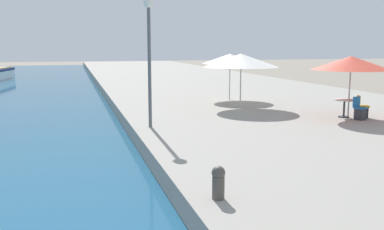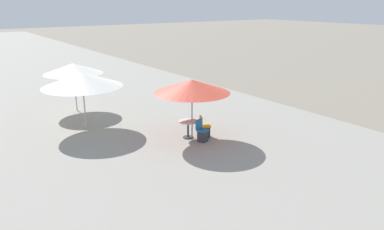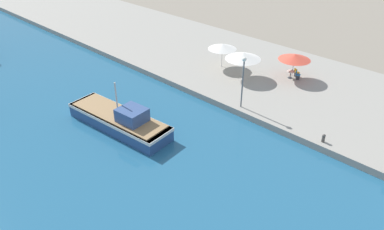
{
  "view_description": "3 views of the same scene",
  "coord_description": "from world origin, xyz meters",
  "views": [
    {
      "loc": [
        -2.0,
        1.55,
        3.52
      ],
      "look_at": [
        1.5,
        14.06,
        1.4
      ],
      "focal_mm": 40.0,
      "sensor_mm": 36.0,
      "label": 1
    },
    {
      "loc": [
        0.28,
        4.33,
        6.12
      ],
      "look_at": [
        8.8,
        16.44,
        1.6
      ],
      "focal_mm": 35.0,
      "sensor_mm": 36.0,
      "label": 2
    },
    {
      "loc": [
        -22.63,
        0.36,
        16.56
      ],
      "look_at": [
        -4.0,
        18.0,
        1.2
      ],
      "focal_mm": 35.0,
      "sensor_mm": 36.0,
      "label": 3
    }
  ],
  "objects": [
    {
      "name": "cafe_umbrella_pink",
      "position": [
        8.8,
        16.44,
        2.82
      ],
      "size": [
        3.13,
        3.13,
        2.5
      ],
      "color": "#B7B7B7",
      "rests_on": "quay_promenade"
    },
    {
      "name": "cafe_chair_right",
      "position": [
        8.91,
        15.86,
        0.92
      ],
      "size": [
        0.52,
        0.54,
        0.91
      ],
      "rotation": [
        0.0,
        0.0,
        3.48
      ],
      "color": "#2D2D33",
      "rests_on": "quay_promenade"
    },
    {
      "name": "cafe_umbrella_white",
      "position": [
        5.6,
        20.22,
        2.83
      ],
      "size": [
        3.51,
        3.51,
        2.54
      ],
      "color": "#B7B7B7",
      "rests_on": "quay_promenade"
    },
    {
      "name": "cafe_table",
      "position": [
        8.67,
        16.54,
        1.13
      ],
      "size": [
        0.8,
        0.8,
        0.74
      ],
      "color": "#333338",
      "rests_on": "quay_promenade"
    },
    {
      "name": "cafe_chair_left",
      "position": [
        9.32,
        16.23,
        0.92
      ],
      "size": [
        0.56,
        0.55,
        0.91
      ],
      "rotation": [
        0.0,
        0.0,
        4.27
      ],
      "color": "#2D2D33",
      "rests_on": "quay_promenade"
    },
    {
      "name": "quay_promenade",
      "position": [
        8.0,
        37.0,
        0.3
      ],
      "size": [
        16.0,
        90.0,
        0.6
      ],
      "color": "gray",
      "rests_on": "ground_plane"
    },
    {
      "name": "cafe_umbrella_striped",
      "position": [
        6.23,
        23.35,
        2.81
      ],
      "size": [
        2.97,
        2.97,
        2.47
      ],
      "color": "#B7B7B7",
      "rests_on": "quay_promenade"
    }
  ]
}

